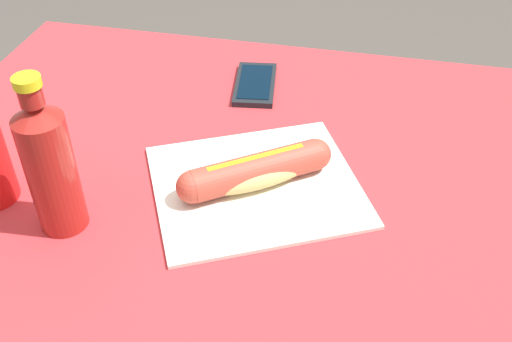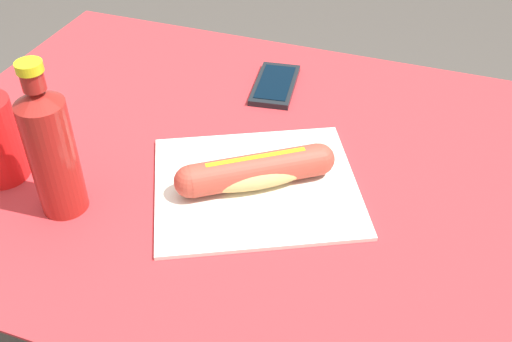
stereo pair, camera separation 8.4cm
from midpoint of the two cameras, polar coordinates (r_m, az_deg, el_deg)
name	(u,v)px [view 2 (the right image)]	position (r m, az deg, el deg)	size (l,w,h in m)	color
dining_table	(233,230)	(1.02, 0.20, -5.75)	(0.99, 0.76, 0.74)	brown
paper_wrapper	(256,186)	(0.86, 2.80, -1.51)	(0.29, 0.25, 0.01)	silver
hot_dog	(256,171)	(0.84, 2.86, -0.13)	(0.20, 0.15, 0.05)	#DBB26B
cell_phone	(275,85)	(1.08, 4.09, 8.07)	(0.09, 0.15, 0.01)	black
soda_bottle	(51,149)	(0.80, -16.01, 1.89)	(0.06, 0.06, 0.22)	maroon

